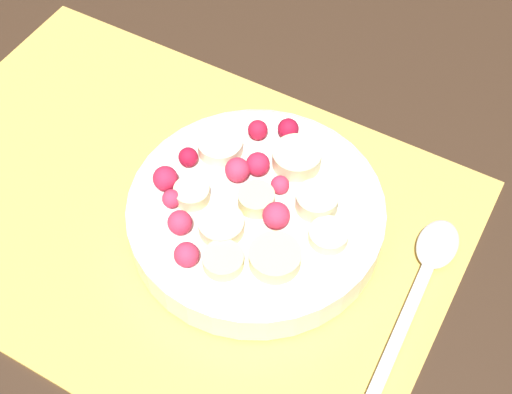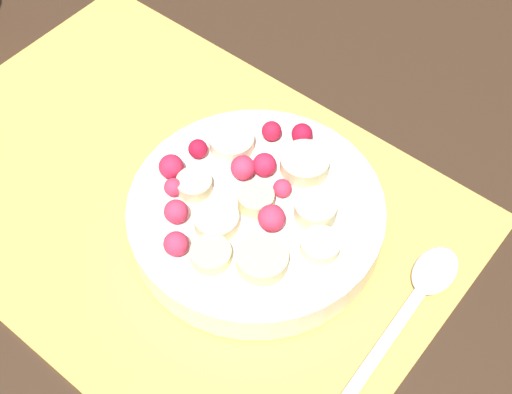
{
  "view_description": "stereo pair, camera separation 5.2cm",
  "coord_description": "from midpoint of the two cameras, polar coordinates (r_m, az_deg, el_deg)",
  "views": [
    {
      "loc": [
        0.22,
        -0.25,
        0.47
      ],
      "look_at": [
        0.07,
        0.02,
        0.04
      ],
      "focal_mm": 50.0,
      "sensor_mm": 36.0,
      "label": 1
    },
    {
      "loc": [
        0.27,
        -0.22,
        0.47
      ],
      "look_at": [
        0.07,
        0.02,
        0.04
      ],
      "focal_mm": 50.0,
      "sensor_mm": 36.0,
      "label": 2
    }
  ],
  "objects": [
    {
      "name": "spoon",
      "position": [
        0.54,
        15.53,
        -7.89
      ],
      "size": [
        0.03,
        0.18,
        0.01
      ],
      "rotation": [
        0.0,
        0.0,
        7.89
      ],
      "color": "silver",
      "rests_on": "placemat"
    },
    {
      "name": "fruit_bowl",
      "position": [
        0.54,
        2.74,
        -1.29
      ],
      "size": [
        0.19,
        0.19,
        0.05
      ],
      "color": "silver",
      "rests_on": "placemat"
    },
    {
      "name": "placemat",
      "position": [
        0.57,
        -4.21,
        -0.14
      ],
      "size": [
        0.45,
        0.31,
        0.01
      ],
      "color": "#E0B251",
      "rests_on": "ground_plane"
    },
    {
      "name": "ground_plane",
      "position": [
        0.58,
        -4.19,
        -0.31
      ],
      "size": [
        3.0,
        3.0,
        0.0
      ],
      "primitive_type": "plane",
      "color": "#382619"
    }
  ]
}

